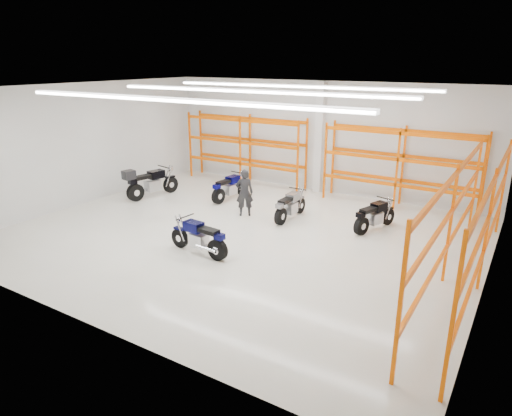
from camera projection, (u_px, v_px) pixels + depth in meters
The scene contains 12 objects.
ground at pixel (241, 234), 14.51m from camera, with size 14.00×14.00×0.00m, color beige.
room_shell at pixel (241, 131), 13.51m from camera, with size 14.02×12.02×4.51m.
motorcycle_main at pixel (200, 239), 12.87m from camera, with size 2.09×0.69×1.03m.
motorcycle_back_a at pixel (148, 183), 18.14m from camera, with size 0.95×2.45×1.27m.
motorcycle_back_b at pixel (229, 188), 17.90m from camera, with size 0.69×2.07×1.02m.
motorcycle_back_c at pixel (289, 207), 15.71m from camera, with size 0.67×2.01×0.99m.
motorcycle_back_d at pixel (374, 217), 14.71m from camera, with size 0.90×1.95×0.99m.
standing_man at pixel (245, 193), 15.99m from camera, with size 0.61×0.40×1.68m, color black.
structural_column at pixel (320, 138), 18.51m from camera, with size 0.32×0.32×4.50m, color white.
pallet_racking_back_left at pixel (245, 143), 20.08m from camera, with size 5.67×0.87×3.00m.
pallet_racking_back_right at pixel (401, 160), 16.68m from camera, with size 5.67×0.87×3.00m.
pallet_racking_side at pixel (470, 215), 10.71m from camera, with size 0.87×9.07×3.00m.
Camera 1 is at (7.52, -11.26, 5.32)m, focal length 32.00 mm.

